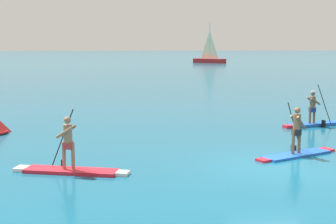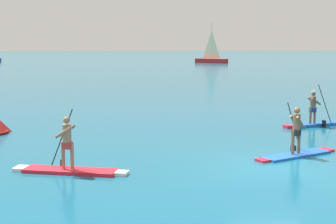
# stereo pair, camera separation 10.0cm
# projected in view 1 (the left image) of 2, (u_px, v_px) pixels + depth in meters

# --- Properties ---
(ground) EXTENTS (440.00, 440.00, 0.00)m
(ground) POSITION_uv_depth(u_px,v_px,m) (275.00, 166.00, 15.45)
(ground) COLOR #145B7A
(paddleboarder_near_left) EXTENTS (3.53, 1.52, 1.91)m
(paddleboarder_near_left) POSITION_uv_depth(u_px,v_px,m) (70.00, 162.00, 14.62)
(paddleboarder_near_left) COLOR red
(paddleboarder_near_left) RESTS_ON ground
(paddleboarder_mid_center) EXTENTS (3.29, 1.80, 1.88)m
(paddleboarder_mid_center) POSITION_uv_depth(u_px,v_px,m) (297.00, 145.00, 16.77)
(paddleboarder_mid_center) COLOR blue
(paddleboarder_mid_center) RESTS_ON ground
(paddleboarder_far_right) EXTENTS (3.46, 1.32, 2.00)m
(paddleboarder_far_right) POSITION_uv_depth(u_px,v_px,m) (315.00, 120.00, 22.82)
(paddleboarder_far_right) COLOR blue
(paddleboarder_far_right) RESTS_ON ground
(sailboat_right_horizon) EXTENTS (5.93, 5.64, 7.71)m
(sailboat_right_horizon) POSITION_uv_depth(u_px,v_px,m) (209.00, 59.00, 93.71)
(sailboat_right_horizon) COLOR #A51E1E
(sailboat_right_horizon) RESTS_ON ground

